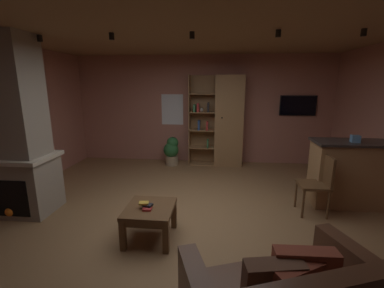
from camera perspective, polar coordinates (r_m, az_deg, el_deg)
floor at (r=4.05m, az=-0.58°, el=-16.08°), size 6.31×6.01×0.02m
wall_back at (r=6.60m, az=2.29°, el=7.51°), size 6.43×0.06×2.66m
ceiling at (r=3.61m, az=-0.69°, el=24.35°), size 6.31×6.01×0.02m
window_pane_back at (r=6.65m, az=-4.34°, el=7.56°), size 0.55×0.01×0.77m
stone_fireplace at (r=4.67m, az=-34.36°, el=1.35°), size 1.01×0.75×2.66m
bookshelf_cabinet at (r=6.34m, az=7.28°, el=4.93°), size 1.30×0.41×2.17m
kitchen_bar_counter at (r=5.04m, az=32.93°, el=-5.50°), size 1.52×0.58×1.08m
tissue_box at (r=4.76m, az=32.26°, el=0.97°), size 0.14×0.14×0.11m
coffee_table at (r=3.47m, az=-9.25°, el=-14.80°), size 0.60×0.65×0.44m
table_book_0 at (r=3.36m, az=-9.80°, el=-13.84°), size 0.11×0.11×0.03m
table_book_1 at (r=3.39m, az=-9.74°, el=-13.08°), size 0.13×0.12×0.03m
table_book_2 at (r=3.39m, az=-10.54°, el=-12.64°), size 0.13×0.10×0.02m
dining_chair at (r=4.41m, az=26.14°, el=-7.30°), size 0.42×0.42×0.92m
potted_floor_plant at (r=6.40m, az=-4.50°, el=-1.48°), size 0.37×0.37×0.70m
wall_mounted_tv at (r=6.79m, az=22.27°, el=7.83°), size 0.85×0.06×0.48m
track_light_spot_0 at (r=4.49m, az=-30.47°, el=19.38°), size 0.07×0.07×0.09m
track_light_spot_1 at (r=3.94m, az=-17.25°, el=21.67°), size 0.07×0.07×0.09m
track_light_spot_2 at (r=3.71m, az=0.01°, el=22.80°), size 0.07×0.07×0.09m
track_light_spot_3 at (r=3.75m, az=18.46°, el=22.06°), size 0.07×0.07×0.09m
track_light_spot_4 at (r=4.13m, az=33.58°, el=19.75°), size 0.07×0.07×0.09m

